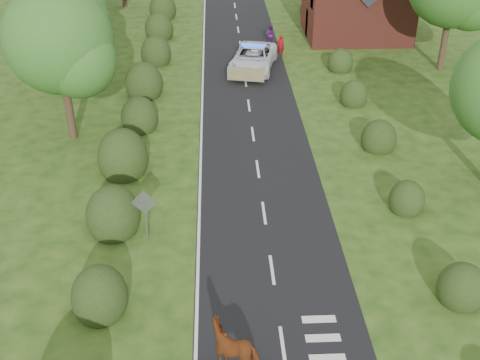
{
  "coord_description": "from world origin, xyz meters",
  "views": [
    {
      "loc": [
        -2.06,
        -18.35,
        15.0
      ],
      "look_at": [
        -1.04,
        4.78,
        1.3
      ],
      "focal_mm": 45.0,
      "sensor_mm": 36.0,
      "label": 1
    }
  ],
  "objects_px": {
    "police_van": "(253,58)",
    "pedestrian_purple": "(270,34)",
    "road_sign": "(145,210)",
    "cow": "(236,349)",
    "pedestrian_red": "(281,45)"
  },
  "relations": [
    {
      "from": "cow",
      "to": "pedestrian_purple",
      "type": "bearing_deg",
      "value": -168.26
    },
    {
      "from": "cow",
      "to": "pedestrian_red",
      "type": "height_order",
      "value": "pedestrian_red"
    },
    {
      "from": "road_sign",
      "to": "cow",
      "type": "bearing_deg",
      "value": -63.05
    },
    {
      "from": "pedestrian_red",
      "to": "cow",
      "type": "bearing_deg",
      "value": 76.11
    },
    {
      "from": "police_van",
      "to": "pedestrian_red",
      "type": "relative_size",
      "value": 4.15
    },
    {
      "from": "police_van",
      "to": "road_sign",
      "type": "bearing_deg",
      "value": -92.51
    },
    {
      "from": "road_sign",
      "to": "pedestrian_purple",
      "type": "distance_m",
      "value": 27.12
    },
    {
      "from": "cow",
      "to": "police_van",
      "type": "distance_m",
      "value": 27.19
    },
    {
      "from": "cow",
      "to": "pedestrian_red",
      "type": "bearing_deg",
      "value": -169.89
    },
    {
      "from": "cow",
      "to": "police_van",
      "type": "bearing_deg",
      "value": -166.15
    },
    {
      "from": "road_sign",
      "to": "pedestrian_purple",
      "type": "height_order",
      "value": "road_sign"
    },
    {
      "from": "police_van",
      "to": "pedestrian_purple",
      "type": "height_order",
      "value": "police_van"
    },
    {
      "from": "police_van",
      "to": "pedestrian_red",
      "type": "height_order",
      "value": "police_van"
    },
    {
      "from": "police_van",
      "to": "pedestrian_purple",
      "type": "xyz_separation_m",
      "value": [
        1.7,
        5.7,
        -0.06
      ]
    },
    {
      "from": "pedestrian_purple",
      "to": "road_sign",
      "type": "bearing_deg",
      "value": 88.19
    }
  ]
}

